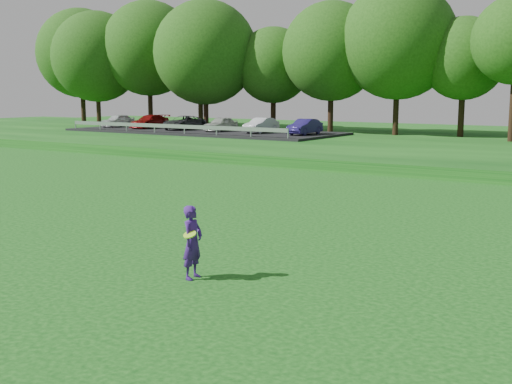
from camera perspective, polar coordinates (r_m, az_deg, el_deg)
The scene contains 5 objects.
ground at distance 14.79m, azimuth -11.00°, elevation -7.06°, with size 140.00×140.00×0.00m, color #0C400F.
berm at distance 45.38m, azimuth 20.64°, elevation 3.62°, with size 130.00×30.00×0.60m, color #0C400F.
walking_path at distance 31.98m, azimuth 14.93°, elevation 1.40°, with size 130.00×1.60×0.04m, color gray.
parking_lot at distance 55.08m, azimuth -5.23°, elevation 5.77°, with size 24.00×9.00×1.38m.
woman at distance 13.97m, azimuth -5.66°, elevation -4.47°, with size 0.46×0.65×1.61m.
Camera 1 is at (10.04, -10.09, 4.03)m, focal length 45.00 mm.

